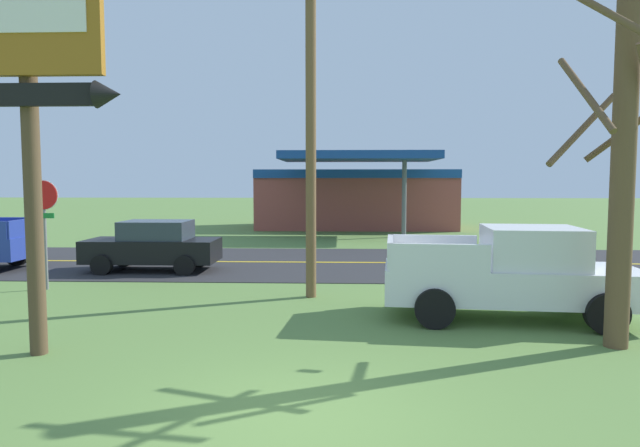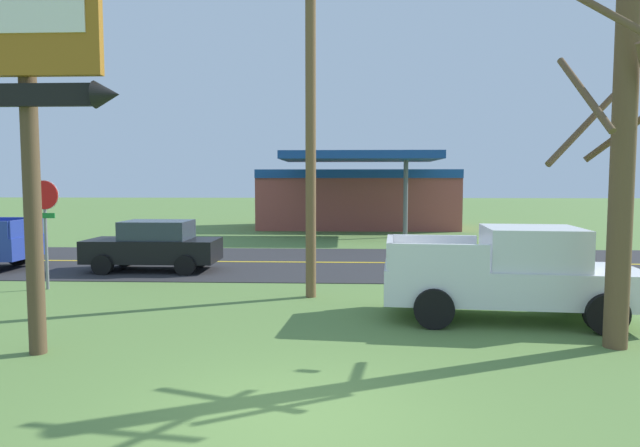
% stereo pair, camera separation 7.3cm
% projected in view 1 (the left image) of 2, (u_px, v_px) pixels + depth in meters
% --- Properties ---
extents(ground_plane, '(180.00, 180.00, 0.00)m').
position_uv_depth(ground_plane, '(294.00, 421.00, 6.69)').
color(ground_plane, '#5B7F3D').
extents(road_asphalt, '(140.00, 8.00, 0.02)m').
position_uv_depth(road_asphalt, '(325.00, 263.00, 19.64)').
color(road_asphalt, '#2B2B2D').
rests_on(road_asphalt, ground).
extents(road_centre_line, '(126.00, 0.20, 0.01)m').
position_uv_depth(road_centre_line, '(325.00, 262.00, 19.64)').
color(road_centre_line, gold).
rests_on(road_centre_line, road_asphalt).
extents(motel_sign, '(2.93, 0.54, 6.82)m').
position_uv_depth(motel_sign, '(28.00, 69.00, 8.81)').
color(motel_sign, brown).
rests_on(motel_sign, ground).
extents(stop_sign, '(0.80, 0.08, 2.95)m').
position_uv_depth(stop_sign, '(44.00, 215.00, 14.65)').
color(stop_sign, slate).
rests_on(stop_sign, ground).
extents(utility_pole, '(2.16, 0.26, 9.57)m').
position_uv_depth(utility_pole, '(311.00, 91.00, 13.47)').
color(utility_pole, brown).
rests_on(utility_pole, ground).
extents(bare_tree, '(2.08, 2.20, 6.45)m').
position_uv_depth(bare_tree, '(622.00, 155.00, 9.44)').
color(bare_tree, brown).
rests_on(bare_tree, ground).
extents(gas_station, '(12.00, 11.50, 4.40)m').
position_uv_depth(gas_station, '(355.00, 197.00, 34.33)').
color(gas_station, '#A84C42').
rests_on(gas_station, ground).
extents(pickup_white_parked_on_lawn, '(5.36, 2.61, 1.96)m').
position_uv_depth(pickup_white_parked_on_lawn, '(512.00, 274.00, 11.58)').
color(pickup_white_parked_on_lawn, silver).
rests_on(pickup_white_parked_on_lawn, ground).
extents(car_black_near_lane, '(4.20, 2.00, 1.64)m').
position_uv_depth(car_black_near_lane, '(154.00, 246.00, 17.79)').
color(car_black_near_lane, black).
rests_on(car_black_near_lane, ground).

